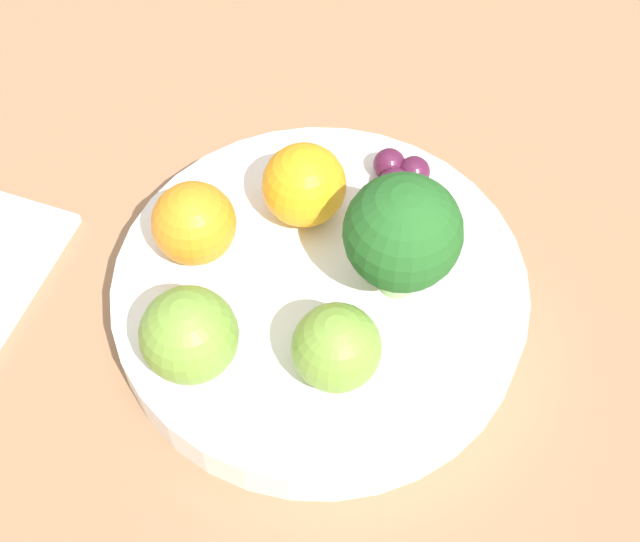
{
  "coord_description": "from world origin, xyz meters",
  "views": [
    {
      "loc": [
        -0.17,
        0.2,
        0.44
      ],
      "look_at": [
        0.0,
        0.0,
        0.06
      ],
      "focal_mm": 50.0,
      "sensor_mm": 36.0,
      "label": 1
    }
  ],
  "objects": [
    {
      "name": "bowl",
      "position": [
        0.0,
        0.0,
        0.03
      ],
      "size": [
        0.22,
        0.22,
        0.03
      ],
      "color": "white",
      "rests_on": "table_surface"
    },
    {
      "name": "apple_green",
      "position": [
        -0.04,
        0.03,
        0.07
      ],
      "size": [
        0.04,
        0.04,
        0.04
      ],
      "color": "olive",
      "rests_on": "bowl"
    },
    {
      "name": "table_surface",
      "position": [
        0.0,
        0.0,
        0.01
      ],
      "size": [
        1.2,
        1.2,
        0.02
      ],
      "color": "#936D4C",
      "rests_on": "ground_plane"
    },
    {
      "name": "broccoli",
      "position": [
        -0.03,
        -0.03,
        0.09
      ],
      "size": [
        0.06,
        0.06,
        0.08
      ],
      "color": "#99C17A",
      "rests_on": "bowl"
    },
    {
      "name": "ground_plane",
      "position": [
        0.0,
        0.0,
        0.0
      ],
      "size": [
        6.0,
        6.0,
        0.0
      ],
      "primitive_type": "plane",
      "color": "gray"
    },
    {
      "name": "grape_cluster",
      "position": [
        0.01,
        -0.08,
        0.06
      ],
      "size": [
        0.03,
        0.03,
        0.02
      ],
      "color": "#511938",
      "rests_on": "bowl"
    },
    {
      "name": "apple_red",
      "position": [
        0.02,
        0.08,
        0.07
      ],
      "size": [
        0.05,
        0.05,
        0.05
      ],
      "color": "olive",
      "rests_on": "bowl"
    },
    {
      "name": "orange_back",
      "position": [
        0.06,
        0.03,
        0.07
      ],
      "size": [
        0.05,
        0.05,
        0.05
      ],
      "color": "orange",
      "rests_on": "bowl"
    },
    {
      "name": "orange_front",
      "position": [
        0.04,
        -0.03,
        0.07
      ],
      "size": [
        0.05,
        0.05,
        0.05
      ],
      "color": "orange",
      "rests_on": "bowl"
    }
  ]
}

